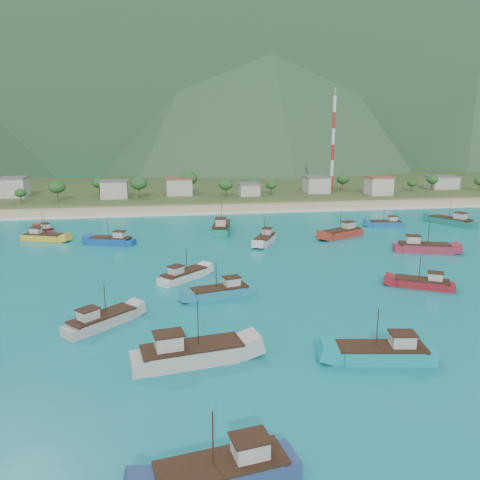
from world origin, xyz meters
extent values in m
plane|color=#0B7F7A|center=(0.00, 0.00, 0.00)|extent=(600.00, 600.00, 0.00)
cube|color=beige|center=(0.00, 79.00, 0.00)|extent=(400.00, 18.00, 1.20)
cube|color=#385123|center=(0.00, 140.00, 0.00)|extent=(400.00, 110.00, 2.40)
cube|color=white|center=(0.00, 69.50, 0.00)|extent=(400.00, 2.50, 0.08)
cube|color=slate|center=(-150.00, 520.00, 130.00)|extent=(1400.00, 160.00, 260.00)
cube|color=#385942|center=(120.00, 400.00, 100.00)|extent=(1100.00, 160.00, 200.00)
cube|color=#284C2D|center=(-40.00, 300.00, 75.00)|extent=(800.00, 160.00, 150.00)
cone|color=#284C2D|center=(60.00, 300.00, 85.00)|extent=(280.00, 280.00, 170.00)
cube|color=beige|center=(-64.90, 110.83, 5.15)|extent=(8.76, 9.56, 7.09)
cube|color=beige|center=(-27.32, 100.98, 4.72)|extent=(9.53, 7.40, 6.24)
cube|color=beige|center=(-3.24, 106.16, 4.74)|extent=(9.71, 8.10, 6.28)
cube|color=beige|center=(23.37, 100.65, 3.79)|extent=(7.54, 7.61, 4.37)
cube|color=beige|center=(52.14, 104.81, 4.70)|extent=(9.22, 8.89, 6.21)
cube|color=beige|center=(73.93, 94.00, 4.95)|extent=(8.82, 7.84, 6.71)
cube|color=beige|center=(110.80, 109.15, 4.13)|extent=(11.83, 8.46, 5.07)
cylinder|color=red|center=(59.67, 108.00, 4.79)|extent=(1.20, 1.20, 6.38)
cylinder|color=white|center=(59.67, 108.00, 11.17)|extent=(1.20, 1.20, 6.38)
cylinder|color=red|center=(59.67, 108.00, 17.56)|extent=(1.20, 1.20, 6.38)
cylinder|color=white|center=(59.67, 108.00, 23.94)|extent=(1.20, 1.20, 6.38)
cylinder|color=red|center=(59.67, 108.00, 30.32)|extent=(1.20, 1.20, 6.38)
cylinder|color=white|center=(59.67, 108.00, 36.70)|extent=(1.20, 1.20, 6.38)
cube|color=gold|center=(-38.37, 38.39, 0.54)|extent=(10.72, 6.62, 1.88)
cube|color=beige|center=(-40.34, 39.16, 2.24)|extent=(2.87, 2.62, 1.52)
cylinder|color=#382114|center=(-37.83, 38.17, 3.59)|extent=(0.12, 0.12, 4.22)
cube|color=teal|center=(13.65, -32.29, 0.60)|extent=(11.45, 5.10, 2.01)
cube|color=beige|center=(15.87, -32.68, 2.43)|extent=(2.82, 2.42, 1.63)
cylinder|color=#382114|center=(13.03, -32.18, 3.87)|extent=(0.12, 0.12, 4.52)
cube|color=#167D5E|center=(4.98, 41.13, 0.83)|extent=(6.56, 14.04, 2.46)
cube|color=beige|center=(4.44, 38.42, 3.06)|extent=(3.03, 3.50, 2.00)
cylinder|color=#382114|center=(5.13, 41.88, 4.82)|extent=(0.12, 0.12, 5.53)
cube|color=#196E5C|center=(70.00, 40.13, 0.74)|extent=(8.82, 12.87, 2.28)
cube|color=beige|center=(71.12, 37.83, 2.80)|extent=(3.31, 3.56, 1.85)
cylinder|color=#382114|center=(69.69, 40.77, 4.44)|extent=(0.12, 0.12, 5.12)
cube|color=teal|center=(-1.70, -8.17, 0.51)|extent=(10.43, 5.16, 1.82)
cube|color=beige|center=(0.29, -7.71, 2.16)|extent=(2.64, 2.30, 1.48)
cylinder|color=#382114|center=(-2.26, -8.30, 3.47)|extent=(0.12, 0.12, 4.10)
cube|color=maroon|center=(32.11, -9.35, 0.47)|extent=(9.71, 7.22, 1.74)
cube|color=beige|center=(33.81, -10.33, 2.05)|extent=(2.76, 2.60, 1.41)
cylinder|color=#382114|center=(31.64, -9.08, 3.30)|extent=(0.12, 0.12, 3.92)
cube|color=#B5B1A3|center=(-7.44, -29.19, 0.75)|extent=(13.10, 5.69, 2.30)
cube|color=beige|center=(-10.00, -29.60, 2.84)|extent=(3.21, 2.74, 1.87)
cylinder|color=#382114|center=(-6.73, -29.08, 4.50)|extent=(0.12, 0.12, 5.18)
cube|color=maroon|center=(45.56, 12.77, 0.68)|extent=(12.34, 7.15, 2.15)
cube|color=beige|center=(43.26, 13.55, 2.63)|extent=(3.25, 2.93, 1.75)
cylinder|color=#382114|center=(46.19, 12.55, 4.18)|extent=(0.12, 0.12, 4.84)
cube|color=#19568E|center=(50.90, 41.51, 0.46)|extent=(9.74, 4.30, 1.71)
cube|color=beige|center=(52.80, 41.19, 2.01)|extent=(2.39, 2.05, 1.39)
cylinder|color=#382114|center=(50.37, 41.60, 3.23)|extent=(0.12, 0.12, 3.85)
cube|color=#14469A|center=(-22.13, 31.69, 0.56)|extent=(10.94, 6.49, 1.91)
cube|color=beige|center=(-20.11, 30.96, 2.29)|extent=(2.90, 2.62, 1.55)
cylinder|color=#382114|center=(-22.69, 31.89, 3.66)|extent=(0.12, 0.12, 4.30)
cube|color=#AEA59C|center=(-18.57, -16.96, 0.53)|extent=(9.57, 9.05, 1.85)
cube|color=beige|center=(-20.11, -18.36, 2.20)|extent=(2.97, 2.93, 1.50)
cylinder|color=#382114|center=(-18.14, -16.58, 3.53)|extent=(0.12, 0.12, 4.16)
cube|color=#A22D20|center=(33.64, 30.17, 0.69)|extent=(12.26, 8.69, 2.18)
cube|color=beige|center=(35.81, 31.30, 2.66)|extent=(3.43, 3.21, 1.77)
cylinder|color=#382114|center=(33.03, 29.85, 4.23)|extent=(0.12, 0.12, 4.90)
cube|color=navy|center=(-6.61, -48.20, 0.59)|extent=(11.27, 4.89, 1.98)
cube|color=beige|center=(-4.41, -47.85, 2.39)|extent=(2.76, 2.36, 1.61)
cylinder|color=#382114|center=(-7.22, -48.30, 3.81)|extent=(0.12, 0.12, 4.46)
cube|color=beige|center=(13.33, 26.79, 0.57)|extent=(7.60, 10.91, 1.93)
cube|color=beige|center=(14.31, 28.73, 2.32)|extent=(2.83, 3.03, 1.57)
cylinder|color=#382114|center=(13.06, 26.25, 3.71)|extent=(0.12, 0.12, 4.35)
cube|color=maroon|center=(-40.79, 48.49, 0.41)|extent=(6.81, 9.05, 1.63)
cube|color=beige|center=(-39.86, 46.92, 1.89)|extent=(2.44, 2.58, 1.32)
cylinder|color=#382114|center=(-41.04, 48.93, 3.06)|extent=(0.12, 0.12, 3.66)
cube|color=silver|center=(-6.73, 1.64, 0.50)|extent=(9.28, 8.85, 1.80)
cube|color=beige|center=(-8.23, 0.28, 2.13)|extent=(2.89, 2.86, 1.46)
cylinder|color=#382114|center=(-6.32, 2.02, 3.43)|extent=(0.12, 0.12, 4.05)
camera|label=1|loc=(-10.19, -77.57, 25.11)|focal=35.00mm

